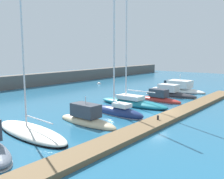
{
  "coord_description": "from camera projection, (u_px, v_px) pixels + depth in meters",
  "views": [
    {
      "loc": [
        -25.93,
        -14.01,
        7.1
      ],
      "look_at": [
        -3.04,
        4.02,
        2.82
      ],
      "focal_mm": 42.11,
      "sensor_mm": 36.0,
      "label": 1
    }
  ],
  "objects": [
    {
      "name": "breakwater_seawall",
      "position": [
        6.0,
        83.0,
        48.93
      ],
      "size": [
        108.0,
        2.7,
        2.51
      ],
      "primitive_type": "cube",
      "color": "#5B5651",
      "rests_on": "ground_plane"
    },
    {
      "name": "sailboat_teal_fifth",
      "position": [
        133.0,
        101.0,
        34.54
      ],
      "size": [
        2.92,
        10.23,
        21.25
      ],
      "rotation": [
        0.0,
        0.0,
        1.56
      ],
      "color": "#19707F",
      "rests_on": "ground_plane"
    },
    {
      "name": "mooring_buoy_white",
      "position": [
        99.0,
        84.0,
        56.88
      ],
      "size": [
        0.82,
        0.82,
        0.82
      ],
      "primitive_type": "sphere",
      "color": "white",
      "rests_on": "ground_plane"
    },
    {
      "name": "sailboat_navy_fourth",
      "position": [
        118.0,
        111.0,
        29.41
      ],
      "size": [
        2.43,
        7.08,
        13.71
      ],
      "rotation": [
        0.0,
        0.0,
        1.49
      ],
      "color": "navy",
      "rests_on": "ground_plane"
    },
    {
      "name": "motorboat_sand_third",
      "position": [
        87.0,
        119.0,
        25.94
      ],
      "size": [
        2.46,
        7.59,
        3.13
      ],
      "rotation": [
        0.0,
        0.0,
        1.52
      ],
      "color": "beige",
      "rests_on": "ground_plane"
    },
    {
      "name": "motorboat_red_sixth",
      "position": [
        160.0,
        98.0,
        37.33
      ],
      "size": [
        2.35,
        6.81,
        2.77
      ],
      "rotation": [
        0.0,
        0.0,
        1.48
      ],
      "color": "#B72D28",
      "rests_on": "ground_plane"
    },
    {
      "name": "dock_bollard",
      "position": [
        158.0,
        118.0,
        25.78
      ],
      "size": [
        0.2,
        0.2,
        0.44
      ],
      "primitive_type": "cylinder",
      "color": "black",
      "rests_on": "dock_pier"
    },
    {
      "name": "sailboat_ivory_second",
      "position": [
        30.0,
        131.0,
        22.49
      ],
      "size": [
        3.71,
        10.06,
        20.78
      ],
      "rotation": [
        0.0,
        0.0,
        1.48
      ],
      "color": "silver",
      "rests_on": "ground_plane"
    },
    {
      "name": "motorboat_charcoal_seventh",
      "position": [
        170.0,
        93.0,
        41.78
      ],
      "size": [
        2.44,
        8.91,
        2.88
      ],
      "rotation": [
        0.0,
        0.0,
        1.56
      ],
      "color": "#2D2D33",
      "rests_on": "ground_plane"
    },
    {
      "name": "motorboat_white_eighth",
      "position": [
        178.0,
        89.0,
        46.7
      ],
      "size": [
        3.46,
        10.19,
        3.46
      ],
      "rotation": [
        0.0,
        0.0,
        1.56
      ],
      "color": "white",
      "rests_on": "ground_plane"
    },
    {
      "name": "dock_pier",
      "position": [
        173.0,
        115.0,
        28.49
      ],
      "size": [
        40.54,
        2.27,
        0.4
      ],
      "primitive_type": "cube",
      "color": "brown",
      "rests_on": "ground_plane"
    },
    {
      "name": "ground_plane",
      "position": [
        156.0,
        114.0,
        29.76
      ],
      "size": [
        120.0,
        120.0,
        0.0
      ],
      "primitive_type": "plane",
      "color": "#236084"
    }
  ]
}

